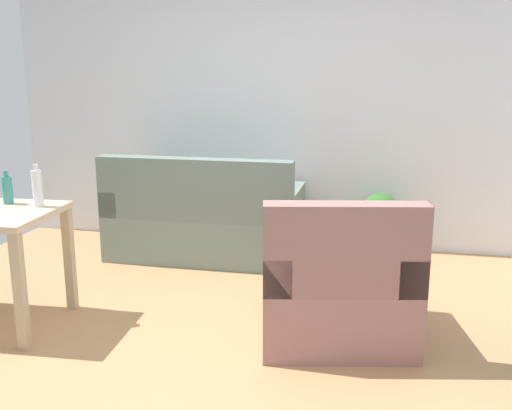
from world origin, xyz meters
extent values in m
cube|color=tan|center=(0.00, 0.00, -0.01)|extent=(5.20, 4.40, 0.02)
cube|color=silver|center=(0.00, 2.20, 1.35)|extent=(5.20, 0.10, 2.70)
cube|color=slate|center=(-0.60, 1.65, 0.20)|extent=(1.65, 0.84, 0.40)
cube|color=slate|center=(-0.60, 1.31, 0.66)|extent=(1.65, 0.16, 0.52)
cube|color=slate|center=(0.15, 1.65, 0.51)|extent=(0.16, 0.84, 0.22)
cube|color=slate|center=(-1.34, 1.65, 0.51)|extent=(0.16, 0.84, 0.22)
cube|color=tan|center=(-1.13, -0.34, 0.36)|extent=(0.06, 0.06, 0.72)
cube|color=tan|center=(-1.16, 0.28, 0.36)|extent=(0.06, 0.06, 0.72)
cylinder|color=brown|center=(0.91, 1.90, 0.11)|extent=(0.24, 0.24, 0.22)
sphere|color=#2D6B28|center=(0.91, 1.90, 0.39)|extent=(0.36, 0.36, 0.36)
cube|color=#996B66|center=(0.66, 0.26, 0.20)|extent=(1.05, 1.00, 0.40)
cube|color=#8C625D|center=(0.72, -0.08, 0.66)|extent=(0.91, 0.33, 0.52)
cube|color=#926661|center=(1.02, 0.33, 0.51)|extent=(0.32, 0.86, 0.22)
cube|color=#926661|center=(0.29, 0.18, 0.51)|extent=(0.32, 0.86, 0.22)
cylinder|color=teal|center=(-1.50, 0.15, 0.85)|extent=(0.07, 0.07, 0.18)
cylinder|color=teal|center=(-1.50, 0.15, 0.96)|extent=(0.03, 0.03, 0.04)
cylinder|color=silver|center=(-1.26, 0.12, 0.88)|extent=(0.07, 0.07, 0.24)
cylinder|color=silver|center=(-1.26, 0.12, 1.02)|extent=(0.03, 0.03, 0.04)
camera|label=1|loc=(0.89, -3.18, 1.63)|focal=41.07mm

